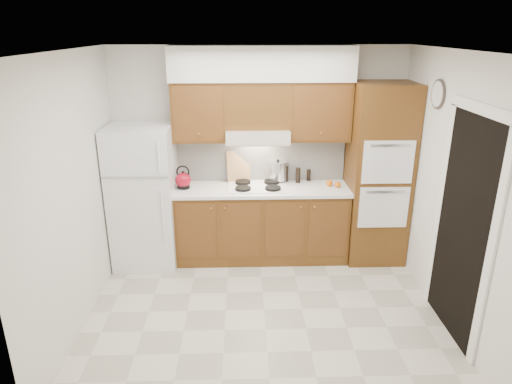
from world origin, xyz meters
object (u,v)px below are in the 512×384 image
kettle (183,180)px  stock_pot (278,171)px  fridge (144,196)px  oven_cabinet (378,174)px

kettle → stock_pot: (1.16, 0.22, 0.04)m
fridge → oven_cabinet: bearing=0.7°
fridge → kettle: fridge is taller
fridge → stock_pot: fridge is taller
oven_cabinet → stock_pot: size_ratio=9.68×
fridge → kettle: (0.48, 0.05, 0.18)m
fridge → stock_pot: (1.64, 0.27, 0.22)m
kettle → stock_pot: stock_pot is taller
fridge → oven_cabinet: (2.85, 0.03, 0.24)m
stock_pot → kettle: bearing=-169.5°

